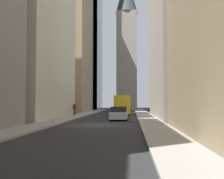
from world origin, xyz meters
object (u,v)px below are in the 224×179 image
pedestrian (74,108)px  discarded_bottle (52,122)px  sedan_silver (119,114)px  delivery_truck (123,105)px

pedestrian → discarded_bottle: size_ratio=6.31×
sedan_silver → pedestrian: pedestrian is taller
pedestrian → discarded_bottle: pedestrian is taller
sedan_silver → discarded_bottle: bearing=140.8°
sedan_silver → pedestrian: size_ratio=2.52×
discarded_bottle → delivery_truck: bearing=-16.3°
delivery_truck → pedestrian: size_ratio=3.79×
sedan_silver → discarded_bottle: 8.30m
delivery_truck → sedan_silver: delivery_truck is taller
delivery_truck → sedan_silver: (-11.52, 0.00, -0.80)m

